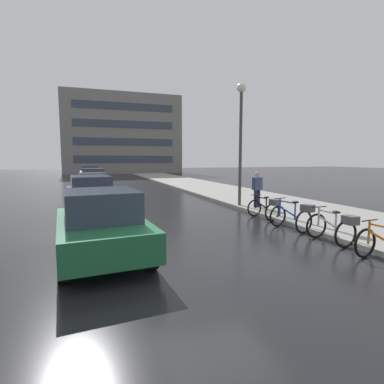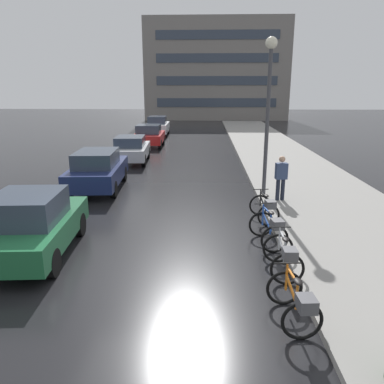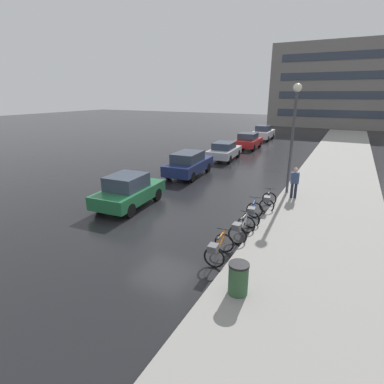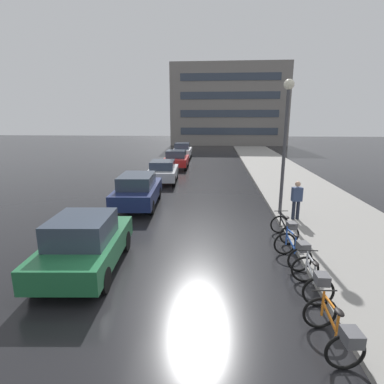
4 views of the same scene
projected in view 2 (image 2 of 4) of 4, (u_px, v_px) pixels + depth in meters
name	position (u px, v px, depth m)	size (l,w,h in m)	color
ground_plane	(129.00, 276.00, 8.24)	(140.00, 140.00, 0.00)	black
sidewalk_kerb	(298.00, 175.00, 17.62)	(4.80, 60.00, 0.14)	gray
bicycle_nearest	(296.00, 302.00, 6.37)	(0.78, 1.39, 0.92)	black
bicycle_second	(284.00, 256.00, 8.09)	(0.73, 1.37, 0.94)	black
bicycle_third	(270.00, 229.00, 9.64)	(0.90, 1.48, 0.99)	black
bicycle_farthest	(265.00, 208.00, 11.43)	(0.82, 1.41, 0.90)	black
car_green	(31.00, 225.00, 9.08)	(2.16, 4.00, 1.59)	#1E6038
car_navy	(98.00, 170.00, 15.20)	(2.16, 4.50, 1.59)	navy
car_silver	(131.00, 149.00, 20.82)	(2.12, 4.19, 1.46)	#B2B5BA
car_red	(149.00, 136.00, 26.52)	(2.05, 3.89, 1.55)	#AD1919
car_white	(158.00, 126.00, 32.82)	(1.95, 4.30, 1.68)	silver
pedestrian	(281.00, 177.00, 13.16)	(0.43, 0.30, 1.73)	#1E2333
streetlamp	(269.00, 94.00, 13.16)	(0.42, 0.42, 5.70)	#424247
building_facade_main	(216.00, 71.00, 51.56)	(18.59, 9.86, 12.68)	gray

